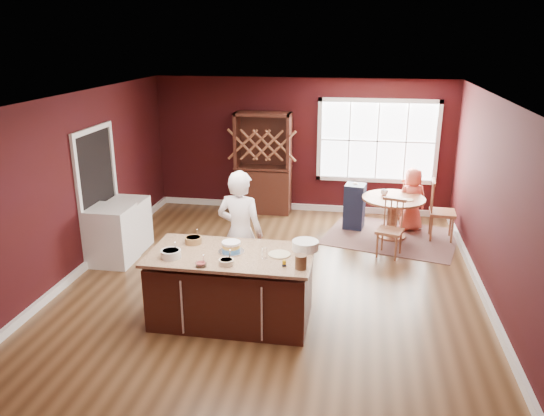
{
  "coord_description": "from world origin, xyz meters",
  "views": [
    {
      "loc": [
        1.17,
        -7.03,
        3.51
      ],
      "look_at": [
        -0.07,
        0.33,
        1.05
      ],
      "focal_mm": 35.0,
      "sensor_mm": 36.0,
      "label": 1
    }
  ],
  "objects_px": {
    "kitchen_island": "(232,288)",
    "toddler": "(352,187)",
    "washer": "(112,236)",
    "dryer": "(129,224)",
    "chair_east": "(443,210)",
    "baker": "(240,234)",
    "seated_woman": "(412,200)",
    "dining_table": "(393,209)",
    "layer_cake": "(231,247)",
    "hutch": "(263,163)",
    "chair_north": "(409,200)",
    "chair_south": "(390,228)",
    "high_chair": "(354,206)"
  },
  "relations": [
    {
      "from": "chair_east",
      "to": "chair_north",
      "type": "relative_size",
      "value": 1.18
    },
    {
      "from": "baker",
      "to": "kitchen_island",
      "type": "bearing_deg",
      "value": 102.75
    },
    {
      "from": "chair_south",
      "to": "high_chair",
      "type": "bearing_deg",
      "value": 132.81
    },
    {
      "from": "chair_east",
      "to": "chair_north",
      "type": "height_order",
      "value": "chair_east"
    },
    {
      "from": "toddler",
      "to": "baker",
      "type": "bearing_deg",
      "value": -116.24
    },
    {
      "from": "kitchen_island",
      "to": "hutch",
      "type": "height_order",
      "value": "hutch"
    },
    {
      "from": "hutch",
      "to": "high_chair",
      "type": "bearing_deg",
      "value": -20.16
    },
    {
      "from": "kitchen_island",
      "to": "toddler",
      "type": "xyz_separation_m",
      "value": [
        1.4,
        3.65,
        0.37
      ]
    },
    {
      "from": "chair_east",
      "to": "hutch",
      "type": "height_order",
      "value": "hutch"
    },
    {
      "from": "baker",
      "to": "washer",
      "type": "relative_size",
      "value": 1.94
    },
    {
      "from": "toddler",
      "to": "hutch",
      "type": "bearing_deg",
      "value": 158.64
    },
    {
      "from": "seated_woman",
      "to": "dryer",
      "type": "distance_m",
      "value": 5.09
    },
    {
      "from": "kitchen_island",
      "to": "toddler",
      "type": "distance_m",
      "value": 3.93
    },
    {
      "from": "dining_table",
      "to": "seated_woman",
      "type": "distance_m",
      "value": 0.57
    },
    {
      "from": "layer_cake",
      "to": "washer",
      "type": "relative_size",
      "value": 0.35
    },
    {
      "from": "kitchen_island",
      "to": "chair_north",
      "type": "relative_size",
      "value": 2.2
    },
    {
      "from": "chair_south",
      "to": "toddler",
      "type": "xyz_separation_m",
      "value": [
        -0.67,
        1.22,
        0.33
      ]
    },
    {
      "from": "chair_south",
      "to": "kitchen_island",
      "type": "bearing_deg",
      "value": -113.4
    },
    {
      "from": "chair_north",
      "to": "hutch",
      "type": "bearing_deg",
      "value": -6.77
    },
    {
      "from": "dining_table",
      "to": "layer_cake",
      "type": "relative_size",
      "value": 3.38
    },
    {
      "from": "baker",
      "to": "high_chair",
      "type": "xyz_separation_m",
      "value": [
        1.51,
        2.95,
        -0.45
      ]
    },
    {
      "from": "chair_south",
      "to": "dryer",
      "type": "distance_m",
      "value": 4.38
    },
    {
      "from": "chair_north",
      "to": "dryer",
      "type": "height_order",
      "value": "chair_north"
    },
    {
      "from": "chair_east",
      "to": "chair_south",
      "type": "bearing_deg",
      "value": 138.0
    },
    {
      "from": "chair_east",
      "to": "washer",
      "type": "xyz_separation_m",
      "value": [
        -5.31,
        -1.95,
        -0.08
      ]
    },
    {
      "from": "seated_woman",
      "to": "washer",
      "type": "xyz_separation_m",
      "value": [
        -4.8,
        -2.33,
        -0.13
      ]
    },
    {
      "from": "hutch",
      "to": "layer_cake",
      "type": "bearing_deg",
      "value": -84.83
    },
    {
      "from": "dining_table",
      "to": "hutch",
      "type": "xyz_separation_m",
      "value": [
        -2.55,
        1.05,
        0.49
      ]
    },
    {
      "from": "kitchen_island",
      "to": "high_chair",
      "type": "relative_size",
      "value": 2.28
    },
    {
      "from": "chair_north",
      "to": "high_chair",
      "type": "height_order",
      "value": "chair_north"
    },
    {
      "from": "kitchen_island",
      "to": "chair_south",
      "type": "xyz_separation_m",
      "value": [
        2.07,
        2.43,
        0.04
      ]
    },
    {
      "from": "chair_north",
      "to": "toddler",
      "type": "distance_m",
      "value": 1.25
    },
    {
      "from": "toddler",
      "to": "layer_cake",
      "type": "bearing_deg",
      "value": -111.34
    },
    {
      "from": "chair_east",
      "to": "dryer",
      "type": "bearing_deg",
      "value": 107.34
    },
    {
      "from": "chair_east",
      "to": "baker",
      "type": "bearing_deg",
      "value": 134.32
    },
    {
      "from": "washer",
      "to": "dryer",
      "type": "xyz_separation_m",
      "value": [
        0.0,
        0.64,
        -0.03
      ]
    },
    {
      "from": "high_chair",
      "to": "hutch",
      "type": "height_order",
      "value": "hutch"
    },
    {
      "from": "chair_north",
      "to": "seated_woman",
      "type": "distance_m",
      "value": 0.41
    },
    {
      "from": "toddler",
      "to": "chair_north",
      "type": "bearing_deg",
      "value": 24.04
    },
    {
      "from": "chair_east",
      "to": "hutch",
      "type": "bearing_deg",
      "value": 77.27
    },
    {
      "from": "dining_table",
      "to": "baker",
      "type": "distance_m",
      "value": 3.41
    },
    {
      "from": "chair_north",
      "to": "washer",
      "type": "bearing_deg",
      "value": 27.12
    },
    {
      "from": "dining_table",
      "to": "chair_east",
      "type": "xyz_separation_m",
      "value": [
        0.86,
        0.06,
        0.01
      ]
    },
    {
      "from": "dining_table",
      "to": "toddler",
      "type": "bearing_deg",
      "value": 154.98
    },
    {
      "from": "kitchen_island",
      "to": "hutch",
      "type": "bearing_deg",
      "value": 95.16
    },
    {
      "from": "layer_cake",
      "to": "kitchen_island",
      "type": "bearing_deg",
      "value": -85.73
    },
    {
      "from": "high_chair",
      "to": "hutch",
      "type": "xyz_separation_m",
      "value": [
        -1.86,
        0.68,
        0.58
      ]
    },
    {
      "from": "high_chair",
      "to": "washer",
      "type": "xyz_separation_m",
      "value": [
        -3.76,
        -2.26,
        0.02
      ]
    },
    {
      "from": "dining_table",
      "to": "washer",
      "type": "xyz_separation_m",
      "value": [
        -4.45,
        -1.89,
        -0.07
      ]
    },
    {
      "from": "chair_east",
      "to": "chair_south",
      "type": "distance_m",
      "value": 1.33
    }
  ]
}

